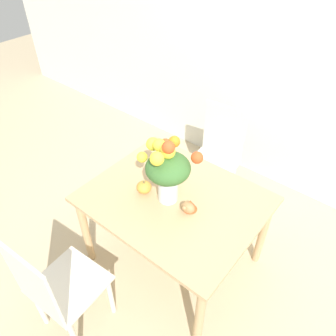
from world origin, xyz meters
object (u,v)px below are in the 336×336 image
Objects in this scene: flower_vase at (167,169)px; dining_chair_far_side at (58,289)px; turkey_figurine at (189,206)px; dining_chair_near_window at (215,157)px; pumpkin at (144,187)px.

dining_chair_far_side is (-0.17, -0.86, -0.50)m from flower_vase.
dining_chair_far_side is at bearing -101.37° from flower_vase.
dining_chair_near_window is (-0.32, 0.87, -0.28)m from turkey_figurine.
dining_chair_far_side is at bearing -95.79° from dining_chair_near_window.
dining_chair_far_side is (-0.00, -0.81, -0.28)m from pumpkin.
dining_chair_near_window and dining_chair_far_side have the same top height.
pumpkin is 0.11× the size of dining_chair_far_side.
dining_chair_far_side is at bearing -90.29° from pumpkin.
pumpkin is (-0.17, -0.06, -0.23)m from flower_vase.
turkey_figurine is (0.19, 0.00, -0.23)m from flower_vase.
flower_vase is 0.30m from turkey_figurine.
flower_vase is at bearing 17.99° from pumpkin.
flower_vase is at bearing -105.30° from dining_chair_far_side.
dining_chair_far_side is (-0.04, -1.74, 0.00)m from dining_chair_near_window.
flower_vase reaches higher than pumpkin.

